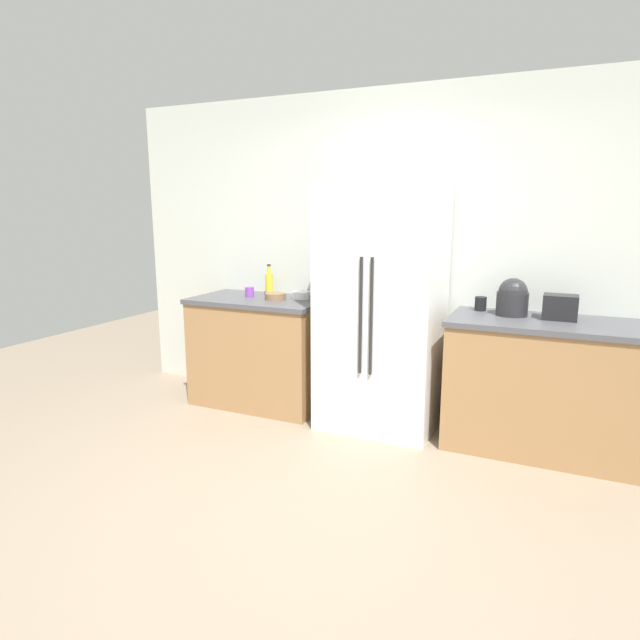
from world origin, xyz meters
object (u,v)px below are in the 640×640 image
at_px(toaster, 560,307).
at_px(refrigerator, 382,308).
at_px(bowl_b, 301,295).
at_px(bowl_a, 275,296).
at_px(cup_a, 481,304).
at_px(bottle_a, 269,283).
at_px(cup_b, 250,292).
at_px(rice_cooker, 512,298).

bearing_deg(toaster, refrigerator, -175.23).
bearing_deg(bowl_b, refrigerator, -10.73).
xyz_separation_m(bowl_a, bowl_b, (0.18, 0.12, 0.00)).
distance_m(cup_a, bowl_a, 1.67).
distance_m(bottle_a, cup_a, 1.83).
height_order(bottle_a, bowl_a, bottle_a).
bearing_deg(toaster, bottle_a, 177.09).
distance_m(toaster, cup_b, 2.48).
bearing_deg(rice_cooker, bottle_a, 177.17).
distance_m(bowl_a, bowl_b, 0.22).
bearing_deg(bowl_a, rice_cooker, 3.12).
distance_m(rice_cooker, cup_b, 2.17).
bearing_deg(bottle_a, refrigerator, -11.36).
bearing_deg(bowl_a, bottle_a, 130.69).
relative_size(rice_cooker, bottle_a, 0.99).
height_order(bowl_a, bowl_b, bowl_b).
bearing_deg(cup_b, refrigerator, -2.85).
bearing_deg(cup_a, rice_cooker, -23.34).
bearing_deg(cup_a, bowl_b, -176.96).
height_order(toaster, bowl_b, toaster).
distance_m(cup_b, bowl_a, 0.28).
bearing_deg(refrigerator, toaster, 4.77).
bearing_deg(refrigerator, bottle_a, 168.64).
height_order(rice_cooker, cup_a, rice_cooker).
height_order(rice_cooker, bottle_a, bottle_a).
relative_size(bottle_a, cup_b, 3.22).
relative_size(toaster, cup_b, 2.65).
bearing_deg(bowl_a, cup_a, 6.99).
relative_size(refrigerator, rice_cooker, 6.97).
xyz_separation_m(toaster, bottle_a, (-2.38, 0.12, 0.02)).
relative_size(rice_cooker, bowl_b, 1.78).
distance_m(refrigerator, cup_a, 0.74).
distance_m(bottle_a, bowl_a, 0.28).
xyz_separation_m(refrigerator, bowl_a, (-0.95, 0.02, 0.03)).
xyz_separation_m(toaster, bowl_b, (-2.02, 0.04, -0.06)).
relative_size(rice_cooker, cup_a, 2.59).
height_order(cup_a, bowl_b, cup_a).
relative_size(bottle_a, bowl_a, 1.51).
height_order(rice_cooker, bowl_a, rice_cooker).
distance_m(cup_a, bowl_b, 1.48).
bearing_deg(bowl_b, cup_b, -169.57).
xyz_separation_m(cup_a, bowl_b, (-1.47, -0.08, -0.02)).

